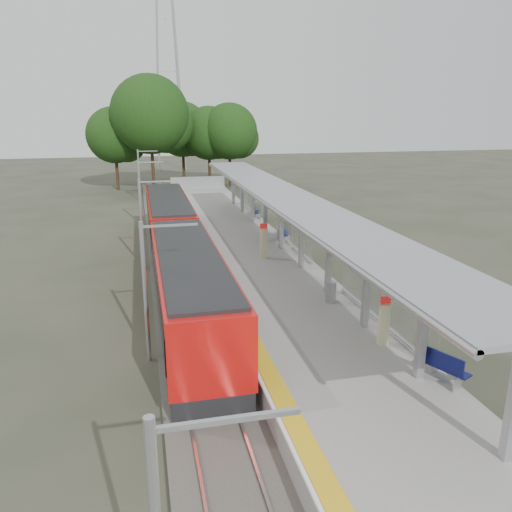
% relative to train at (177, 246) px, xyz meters
% --- Properties ---
extents(ground, '(200.00, 200.00, 0.00)m').
position_rel_train_xyz_m(ground, '(4.50, -15.97, -2.05)').
color(ground, '#474438').
rests_on(ground, ground).
extents(trackbed, '(3.00, 70.00, 0.24)m').
position_rel_train_xyz_m(trackbed, '(-0.00, 4.03, -1.93)').
color(trackbed, '#59544C').
rests_on(trackbed, ground).
extents(platform, '(6.00, 50.00, 1.00)m').
position_rel_train_xyz_m(platform, '(4.50, 4.03, -1.55)').
color(platform, gray).
rests_on(platform, ground).
extents(tactile_strip, '(0.60, 50.00, 0.02)m').
position_rel_train_xyz_m(tactile_strip, '(1.95, 4.03, -1.04)').
color(tactile_strip, gold).
rests_on(tactile_strip, platform).
extents(end_fence, '(6.00, 0.10, 1.20)m').
position_rel_train_xyz_m(end_fence, '(4.50, 28.98, -0.45)').
color(end_fence, '#9EA0A5').
rests_on(end_fence, platform).
extents(train, '(2.74, 27.60, 3.62)m').
position_rel_train_xyz_m(train, '(0.00, 0.00, 0.00)').
color(train, black).
rests_on(train, ground).
extents(canopy, '(3.27, 38.00, 3.66)m').
position_rel_train_xyz_m(canopy, '(6.11, 0.22, 2.15)').
color(canopy, '#9EA0A5').
rests_on(canopy, platform).
extents(pylon, '(8.00, 4.00, 38.00)m').
position_rel_train_xyz_m(pylon, '(3.50, 57.03, 16.95)').
color(pylon, '#9EA0A5').
rests_on(pylon, ground).
extents(tree_cluster, '(20.48, 14.45, 13.30)m').
position_rel_train_xyz_m(tree_cluster, '(2.60, 35.99, 5.42)').
color(tree_cluster, '#382316').
rests_on(tree_cluster, ground).
extents(catenary_masts, '(2.08, 48.16, 5.40)m').
position_rel_train_xyz_m(catenary_masts, '(-1.72, 3.03, 0.86)').
color(catenary_masts, '#9EA0A5').
rests_on(catenary_masts, ground).
extents(bench_near, '(1.03, 1.51, 1.00)m').
position_rel_train_xyz_m(bench_near, '(7.11, -14.39, -0.53)').
color(bench_near, '#0F134D').
rests_on(bench_near, platform).
extents(bench_mid, '(0.95, 1.79, 1.17)m').
position_rel_train_xyz_m(bench_mid, '(7.10, 3.89, -0.43)').
color(bench_mid, '#0F134D').
rests_on(bench_mid, platform).
extents(bench_far, '(0.78, 1.42, 0.93)m').
position_rel_train_xyz_m(bench_far, '(7.12, 11.68, -0.56)').
color(bench_far, '#0F134D').
rests_on(bench_far, platform).
extents(info_pillar_near, '(0.41, 0.41, 1.83)m').
position_rel_train_xyz_m(info_pillar_near, '(6.48, -11.56, -0.26)').
color(info_pillar_near, beige).
rests_on(info_pillar_near, platform).
extents(info_pillar_far, '(0.46, 0.46, 2.03)m').
position_rel_train_xyz_m(info_pillar_far, '(4.92, 0.15, -0.17)').
color(info_pillar_far, beige).
rests_on(info_pillar_far, platform).
extents(litter_bin, '(0.61, 0.61, 0.95)m').
position_rel_train_xyz_m(litter_bin, '(6.15, -7.24, -0.58)').
color(litter_bin, '#9EA0A5').
rests_on(litter_bin, platform).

